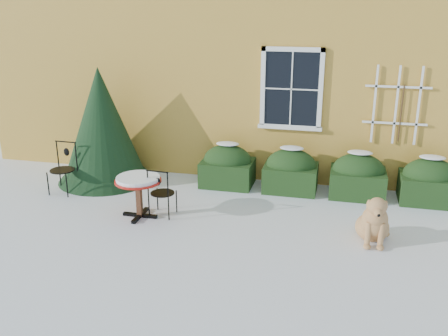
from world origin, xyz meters
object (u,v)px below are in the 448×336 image
(patio_chair_near, at_px, (162,192))
(patio_chair_far, at_px, (63,168))
(dog, at_px, (374,222))
(bistro_table, at_px, (138,184))
(evergreen_shrub, at_px, (103,136))

(patio_chair_near, height_order, patio_chair_far, patio_chair_far)
(dog, bearing_deg, patio_chair_far, 168.50)
(bistro_table, bearing_deg, dog, -0.66)
(patio_chair_far, xyz_separation_m, dog, (5.89, -0.84, -0.16))
(bistro_table, height_order, dog, dog)
(evergreen_shrub, distance_m, patio_chair_far, 1.06)
(bistro_table, bearing_deg, evergreen_shrub, 131.84)
(evergreen_shrub, relative_size, dog, 2.50)
(patio_chair_near, bearing_deg, dog, 179.66)
(bistro_table, bearing_deg, patio_chair_near, 20.92)
(bistro_table, height_order, patio_chair_near, patio_chair_near)
(bistro_table, distance_m, patio_chair_far, 2.09)
(evergreen_shrub, height_order, patio_chair_far, evergreen_shrub)
(evergreen_shrub, bearing_deg, patio_chair_far, -119.57)
(patio_chair_far, bearing_deg, bistro_table, -20.41)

